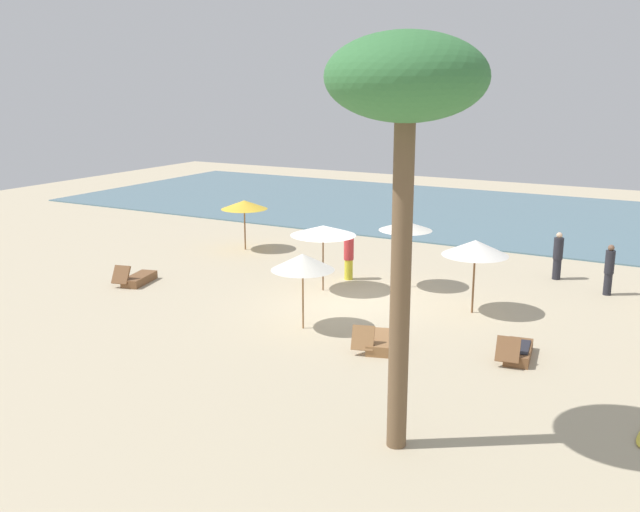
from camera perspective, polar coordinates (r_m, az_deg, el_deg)
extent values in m
plane|color=#BCAD8E|center=(22.83, 2.08, -3.53)|extent=(60.00, 60.00, 0.00)
cube|color=slate|center=(38.36, 13.66, 3.22)|extent=(48.00, 16.00, 0.06)
cylinder|color=olive|center=(19.97, -1.37, -2.91)|extent=(0.05, 0.05, 2.11)
cone|color=silver|center=(19.73, -1.38, -0.46)|extent=(1.77, 1.77, 0.46)
cylinder|color=brown|center=(21.79, 12.14, -1.69)|extent=(0.06, 0.06, 2.19)
cone|color=white|center=(21.57, 12.26, 0.66)|extent=(1.97, 1.97, 0.45)
cylinder|color=brown|center=(24.13, 6.75, 0.06)|extent=(0.05, 0.05, 2.22)
cone|color=silver|center=(23.92, 6.82, 2.41)|extent=(1.78, 1.78, 0.30)
cylinder|color=brown|center=(23.61, 0.25, -0.24)|extent=(0.05, 0.05, 2.15)
cone|color=white|center=(23.39, 0.25, 2.05)|extent=(2.16, 2.16, 0.32)
cylinder|color=brown|center=(29.60, -6.01, 2.41)|extent=(0.06, 0.06, 2.01)
cone|color=gold|center=(29.44, -6.05, 4.08)|extent=(1.90, 1.90, 0.36)
cube|color=olive|center=(18.91, 4.86, -6.85)|extent=(1.01, 1.61, 0.28)
cube|color=olive|center=(18.31, 3.44, -6.52)|extent=(0.66, 0.53, 0.60)
cube|color=brown|center=(25.46, -14.18, -1.80)|extent=(0.94, 1.60, 0.28)
cube|color=brown|center=(25.02, -15.55, -1.45)|extent=(0.65, 0.52, 0.59)
cube|color=brown|center=(18.85, 15.52, -7.40)|extent=(0.81, 1.57, 0.28)
cube|color=brown|center=(18.13, 14.73, -7.21)|extent=(0.63, 0.51, 0.57)
cube|color=#26262D|center=(18.79, 15.55, -6.95)|extent=(0.66, 1.11, 0.03)
cylinder|color=#26262D|center=(26.46, 18.32, -1.00)|extent=(0.38, 0.38, 0.73)
cylinder|color=#26262D|center=(26.29, 18.44, 0.57)|extent=(0.45, 0.45, 0.76)
sphere|color=beige|center=(26.19, 18.52, 1.57)|extent=(0.21, 0.21, 0.21)
cylinder|color=#26262D|center=(25.09, 21.92, -2.09)|extent=(0.35, 0.35, 0.72)
cylinder|color=#26262D|center=(24.91, 22.07, -0.45)|extent=(0.41, 0.41, 0.76)
sphere|color=brown|center=(24.81, 22.17, 0.61)|extent=(0.20, 0.20, 0.20)
cylinder|color=yellow|center=(25.12, 2.29, -1.07)|extent=(0.41, 0.41, 0.72)
cylinder|color=#BF3338|center=(24.94, 2.31, 0.55)|extent=(0.49, 0.49, 0.75)
sphere|color=beige|center=(24.84, 2.32, 1.59)|extent=(0.20, 0.20, 0.20)
cylinder|color=brown|center=(13.04, 6.43, -2.35)|extent=(0.37, 0.37, 6.36)
ellipsoid|color=#38753D|center=(12.54, 6.88, 13.98)|extent=(2.80, 2.80, 1.54)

